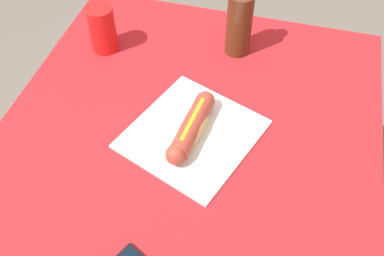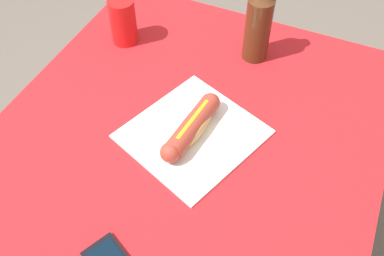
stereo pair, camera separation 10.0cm
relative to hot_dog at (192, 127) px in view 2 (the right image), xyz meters
The scene contains 5 objects.
dining_table 0.18m from the hot_dog, 107.38° to the right, with size 1.01×0.90×0.75m.
paper_wrapper 0.03m from the hot_dog, 45.00° to the right, with size 0.29×0.27×0.01m, color white.
hot_dog is the anchor object (origin of this frame).
soda_bottle 0.34m from the hot_dog, behind, with size 0.07×0.07×0.23m.
drinking_cup 0.41m from the hot_dog, 127.53° to the right, with size 0.07×0.07×0.13m, color red.
Camera 2 is at (0.59, 0.27, 1.55)m, focal length 40.29 mm.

